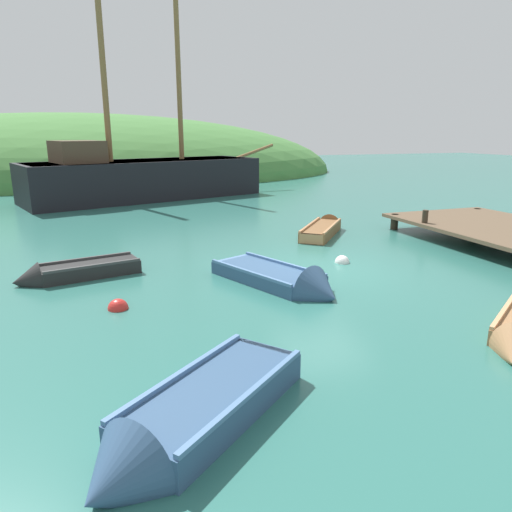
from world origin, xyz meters
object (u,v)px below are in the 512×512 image
rowboat_near_dock (324,230)px  rowboat_center (188,423)px  buoy_red (118,309)px  rowboat_far (73,274)px  sailing_ship (144,184)px  buoy_white (342,262)px  rowboat_outer_left (286,283)px

rowboat_near_dock → rowboat_center: size_ratio=0.99×
buoy_red → rowboat_far: bearing=110.0°
sailing_ship → rowboat_far: size_ratio=4.90×
sailing_ship → buoy_red: sailing_ship is taller
buoy_white → rowboat_far: bearing=172.4°
rowboat_center → rowboat_far: size_ratio=1.08×
rowboat_outer_left → buoy_white: 2.82m
sailing_ship → rowboat_outer_left: sailing_ship is taller
rowboat_center → buoy_white: size_ratio=8.17×
rowboat_near_dock → buoy_red: bearing=165.2°
rowboat_outer_left → buoy_white: rowboat_outer_left is taller
buoy_white → buoy_red: (-6.33, -1.64, 0.00)m
rowboat_far → rowboat_center: bearing=89.3°
rowboat_outer_left → buoy_red: size_ratio=8.83×
rowboat_near_dock → buoy_white: 4.10m
rowboat_outer_left → rowboat_center: (-3.37, -4.86, 0.05)m
rowboat_near_dock → rowboat_center: rowboat_center is taller
sailing_ship → rowboat_outer_left: 17.23m
sailing_ship → buoy_white: sailing_ship is taller
buoy_white → rowboat_outer_left: bearing=-148.2°
rowboat_center → buoy_white: bearing=-171.3°
rowboat_near_dock → rowboat_center: (-7.18, -10.19, 0.02)m
sailing_ship → rowboat_far: (-3.45, -14.70, -0.72)m
rowboat_near_dock → buoy_white: bearing=-160.3°
rowboat_center → buoy_red: size_ratio=7.92×
rowboat_center → sailing_ship: bearing=-134.1°
rowboat_outer_left → rowboat_near_dock: bearing=121.6°
sailing_ship → buoy_white: (3.82, -15.67, -0.84)m
buoy_red → sailing_ship: bearing=81.8°
rowboat_outer_left → rowboat_far: size_ratio=1.21×
buoy_white → buoy_red: buoy_red is taller
rowboat_far → buoy_white: size_ratio=7.54×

